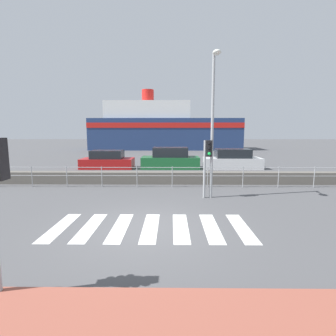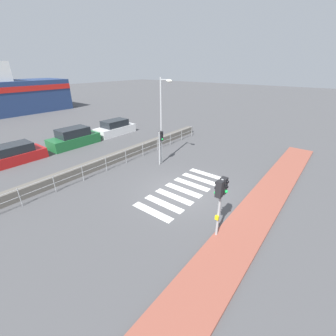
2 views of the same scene
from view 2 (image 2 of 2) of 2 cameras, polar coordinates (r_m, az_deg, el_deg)
ground_plane at (r=13.02m, az=3.32°, el=-6.03°), size 160.00×160.00×0.00m
sidewalk_brick at (r=11.56m, az=20.56°, el=-11.83°), size 24.00×1.80×0.12m
crosswalk at (r=13.17m, az=3.88°, el=-5.62°), size 5.85×2.40×0.01m
seawall at (r=17.00m, az=-14.82°, el=2.00°), size 21.85×0.55×0.64m
harbor_fence at (r=16.21m, az=-13.05°, el=2.52°), size 19.71×0.04×1.06m
traffic_light_near at (r=8.94m, az=13.25°, el=-6.26°), size 0.58×0.41×2.74m
traffic_light_far at (r=15.94m, az=-1.93°, el=7.01°), size 0.34×0.32×2.45m
streetlamp at (r=15.55m, az=-1.30°, el=13.70°), size 0.32×0.96×5.95m
parked_car_red at (r=20.26m, az=-34.30°, el=2.88°), size 3.91×1.86×1.37m
parked_car_green at (r=21.97m, az=-22.79°, el=7.00°), size 4.34×1.82×1.60m
parked_car_white at (r=24.49m, az=-13.27°, el=9.83°), size 4.25×1.76×1.49m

